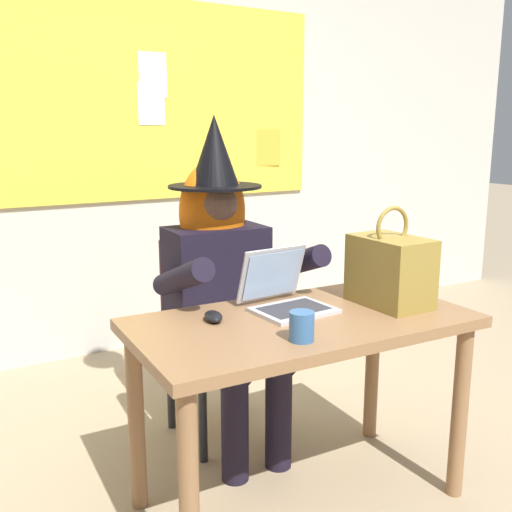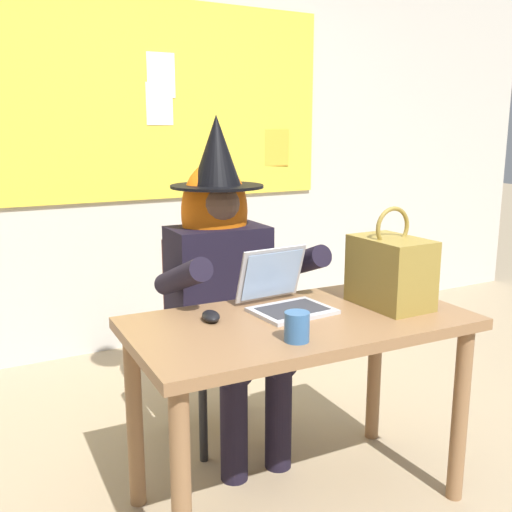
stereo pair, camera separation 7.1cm
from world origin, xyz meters
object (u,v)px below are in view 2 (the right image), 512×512
(computer_mouse, at_px, (211,316))
(coffee_mug, at_px, (297,327))
(desk_main, at_px, (300,347))
(laptop, at_px, (284,296))
(chair_at_desk, at_px, (213,325))
(person_costumed, at_px, (224,270))
(handbag, at_px, (391,271))

(computer_mouse, xyz_separation_m, coffee_mug, (0.15, -0.31, 0.03))
(desk_main, distance_m, laptop, 0.20)
(chair_at_desk, bearing_deg, computer_mouse, -25.66)
(laptop, distance_m, coffee_mug, 0.34)
(coffee_mug, bearing_deg, person_costumed, 81.94)
(desk_main, relative_size, chair_at_desk, 1.38)
(desk_main, height_order, chair_at_desk, chair_at_desk)
(computer_mouse, relative_size, coffee_mug, 1.09)
(person_costumed, xyz_separation_m, coffee_mug, (-0.11, -0.74, -0.02))
(handbag, bearing_deg, person_costumed, 125.02)
(desk_main, height_order, coffee_mug, coffee_mug)
(person_costumed, xyz_separation_m, computer_mouse, (-0.26, -0.43, -0.05))
(person_costumed, relative_size, computer_mouse, 13.84)
(computer_mouse, bearing_deg, chair_at_desk, 77.22)
(person_costumed, bearing_deg, desk_main, 5.79)
(coffee_mug, bearing_deg, chair_at_desk, 82.92)
(chair_at_desk, relative_size, handbag, 2.37)
(laptop, bearing_deg, coffee_mug, -118.20)
(chair_at_desk, height_order, person_costumed, person_costumed)
(person_costumed, xyz_separation_m, laptop, (0.04, -0.43, -0.01))
(chair_at_desk, height_order, computer_mouse, chair_at_desk)
(desk_main, distance_m, handbag, 0.45)
(computer_mouse, distance_m, coffee_mug, 0.35)
(laptop, bearing_deg, chair_at_desk, 90.39)
(handbag, distance_m, coffee_mug, 0.55)
(person_costumed, distance_m, coffee_mug, 0.75)
(desk_main, xyz_separation_m, chair_at_desk, (-0.03, 0.67, -0.11))
(desk_main, distance_m, computer_mouse, 0.34)
(laptop, height_order, handbag, handbag)
(chair_at_desk, height_order, handbag, handbag)
(desk_main, bearing_deg, computer_mouse, 156.40)
(computer_mouse, distance_m, handbag, 0.70)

